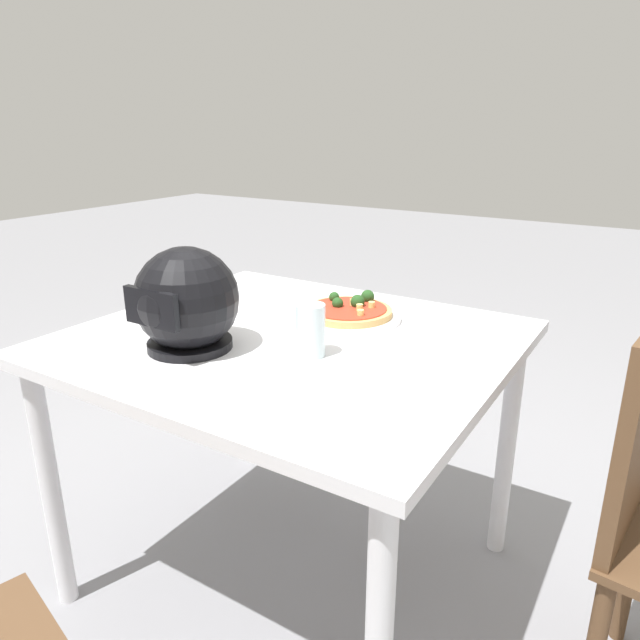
% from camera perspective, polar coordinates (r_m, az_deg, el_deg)
% --- Properties ---
extents(ground_plane, '(14.00, 14.00, 0.00)m').
position_cam_1_polar(ground_plane, '(1.87, -2.55, -23.22)').
color(ground_plane, gray).
extents(dining_table, '(1.06, 0.95, 0.74)m').
position_cam_1_polar(dining_table, '(1.52, -2.90, -4.57)').
color(dining_table, white).
rests_on(dining_table, ground).
extents(pizza_plate, '(0.29, 0.29, 0.01)m').
position_cam_1_polar(pizza_plate, '(1.61, 2.72, 0.31)').
color(pizza_plate, white).
rests_on(pizza_plate, dining_table).
extents(pizza, '(0.24, 0.24, 0.05)m').
position_cam_1_polar(pizza, '(1.61, 2.83, 1.02)').
color(pizza, tan).
rests_on(pizza, pizza_plate).
extents(motorcycle_helmet, '(0.25, 0.25, 0.25)m').
position_cam_1_polar(motorcycle_helmet, '(1.40, -12.88, 1.78)').
color(motorcycle_helmet, black).
rests_on(motorcycle_helmet, dining_table).
extents(drinking_glass, '(0.07, 0.07, 0.12)m').
position_cam_1_polar(drinking_glass, '(1.34, -0.96, -1.01)').
color(drinking_glass, silver).
rests_on(drinking_glass, dining_table).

